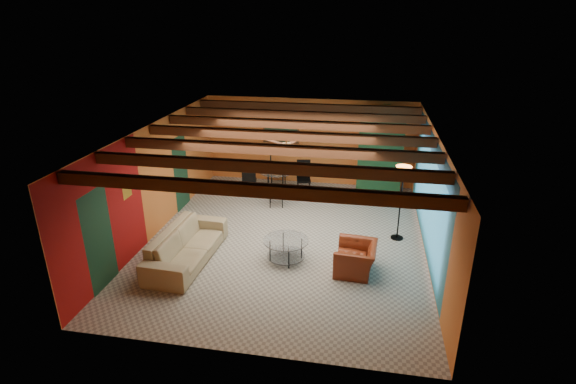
% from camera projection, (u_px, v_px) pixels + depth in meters
% --- Properties ---
extents(room, '(6.52, 8.01, 2.71)m').
position_uv_depth(room, '(287.00, 144.00, 10.07)').
color(room, '#9B978A').
rests_on(room, ground).
extents(sofa, '(1.09, 2.57, 0.74)m').
position_uv_depth(sofa, '(187.00, 245.00, 9.78)').
color(sofa, '#93825E').
rests_on(sofa, ground).
extents(armchair, '(0.90, 1.02, 0.62)m').
position_uv_depth(armchair, '(356.00, 258.00, 9.38)').
color(armchair, maroon).
rests_on(armchair, ground).
extents(coffee_table, '(1.32, 1.32, 0.51)m').
position_uv_depth(coffee_table, '(286.00, 250.00, 9.83)').
color(coffee_table, white).
rests_on(coffee_table, ground).
extents(dining_table, '(2.38, 2.38, 1.06)m').
position_uv_depth(dining_table, '(277.00, 178.00, 13.27)').
color(dining_table, silver).
rests_on(dining_table, ground).
extents(armoire, '(1.29, 0.66, 2.23)m').
position_uv_depth(armoire, '(380.00, 155.00, 13.46)').
color(armoire, maroon).
rests_on(armoire, ground).
extents(floor_lamp, '(0.50, 0.50, 1.86)m').
position_uv_depth(floor_lamp, '(400.00, 203.00, 10.53)').
color(floor_lamp, black).
rests_on(floor_lamp, ground).
extents(ceiling_fan, '(1.50, 1.50, 0.44)m').
position_uv_depth(ceiling_fan, '(286.00, 145.00, 9.97)').
color(ceiling_fan, '#472614').
rests_on(ceiling_fan, ceiling).
extents(painting, '(1.05, 0.03, 0.65)m').
position_uv_depth(painting, '(281.00, 131.00, 14.00)').
color(painting, black).
rests_on(painting, wall_back).
extents(potted_plant, '(0.50, 0.46, 0.49)m').
position_uv_depth(potted_plant, '(384.00, 111.00, 12.95)').
color(potted_plant, '#26661E').
rests_on(potted_plant, armoire).
extents(vase, '(0.22, 0.22, 0.19)m').
position_uv_depth(vase, '(276.00, 158.00, 13.04)').
color(vase, orange).
rests_on(vase, dining_table).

